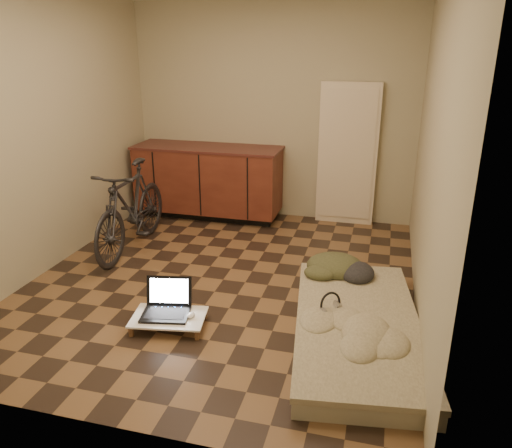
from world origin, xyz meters
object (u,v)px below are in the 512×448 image
(futon, at_px, (357,328))
(lap_desk, at_px, (169,318))
(laptop, at_px, (167,306))
(bicycle, at_px, (131,204))

(futon, xyz_separation_m, lap_desk, (-1.45, -0.23, 0.00))
(lap_desk, distance_m, laptop, 0.09)
(futon, distance_m, lap_desk, 1.47)
(bicycle, distance_m, laptop, 1.67)
(lap_desk, xyz_separation_m, laptop, (-0.04, 0.06, 0.06))
(bicycle, bearing_deg, futon, -26.55)
(laptop, bearing_deg, bicycle, 115.51)
(futon, height_order, lap_desk, futon)
(lap_desk, height_order, laptop, laptop)
(futon, relative_size, laptop, 4.75)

